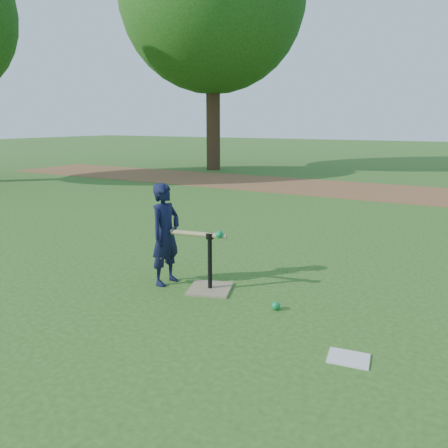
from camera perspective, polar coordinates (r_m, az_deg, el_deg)
The scene contains 7 objects.
ground at distance 4.87m, azimuth -0.58°, elevation -7.52°, with size 80.00×80.00×0.00m, color #285116.
dirt_strip at distance 11.80m, azimuth 17.91°, elevation 4.19°, with size 24.00×3.00×0.01m, color brown.
child at distance 4.71m, azimuth -7.64°, elevation -1.34°, with size 0.40×0.26×1.10m, color black.
wiffle_ball_ground at distance 4.20m, azimuth 6.79°, elevation -10.56°, with size 0.08×0.08×0.08m, color #0B7E3D.
clipboard at distance 3.53m, azimuth 15.95°, elevation -16.51°, with size 0.30×0.23×0.01m, color silver.
batting_tee at distance 4.61m, azimuth -1.84°, elevation -7.29°, with size 0.54×0.54×0.61m.
swing_action at distance 4.50m, azimuth -3.13°, elevation -1.32°, with size 0.63×0.16×0.09m.
Camera 1 is at (2.27, -3.95, 1.72)m, focal length 35.00 mm.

